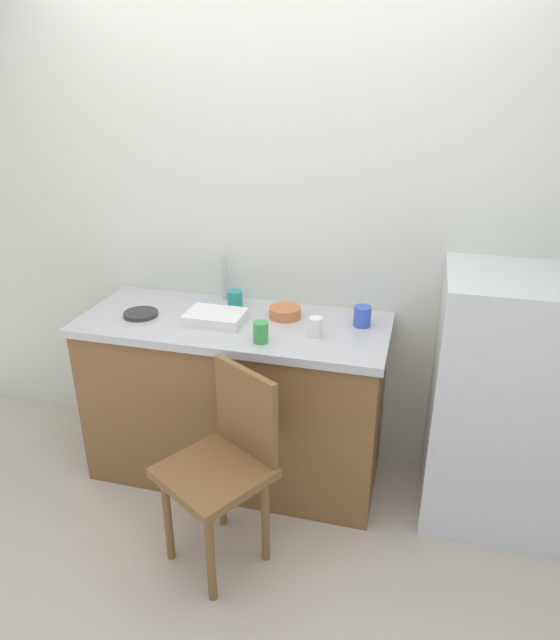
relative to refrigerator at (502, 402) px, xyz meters
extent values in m
plane|color=#BCB2A3|center=(-1.14, -0.67, -0.61)|extent=(8.00, 8.00, 0.00)
cube|color=silver|center=(-1.14, 0.33, 0.66)|extent=(4.80, 0.10, 2.54)
cube|color=brown|center=(-1.29, -0.02, -0.19)|extent=(1.48, 0.60, 0.85)
cube|color=#B7B7BC|center=(-1.29, -0.02, 0.26)|extent=(1.52, 0.64, 0.04)
cylinder|color=#B7B7BC|center=(-1.42, 0.23, 0.40)|extent=(0.02, 0.02, 0.25)
cube|color=silver|center=(0.00, 0.00, 0.00)|extent=(0.63, 0.57, 1.22)
cylinder|color=brown|center=(-1.38, -0.70, -0.39)|extent=(0.04, 0.04, 0.45)
cylinder|color=brown|center=(-1.12, -0.85, -0.39)|extent=(0.04, 0.04, 0.45)
cylinder|color=brown|center=(-1.22, -0.44, -0.39)|extent=(0.04, 0.04, 0.45)
cylinder|color=brown|center=(-0.97, -0.59, -0.39)|extent=(0.04, 0.04, 0.45)
cube|color=brown|center=(-1.17, -0.65, -0.14)|extent=(0.55, 0.55, 0.04)
cube|color=brown|center=(-1.08, -0.49, 0.08)|extent=(0.32, 0.21, 0.40)
cube|color=white|center=(-1.37, -0.06, 0.30)|extent=(0.28, 0.20, 0.05)
cylinder|color=#C67042|center=(-1.05, 0.08, 0.30)|extent=(0.16, 0.16, 0.05)
cylinder|color=#2D2D2D|center=(-1.75, -0.08, 0.29)|extent=(0.17, 0.17, 0.02)
cylinder|color=green|center=(-1.09, -0.22, 0.32)|extent=(0.07, 0.07, 0.10)
cylinder|color=blue|center=(-0.67, 0.08, 0.32)|extent=(0.08, 0.08, 0.10)
cylinder|color=teal|center=(-1.33, 0.14, 0.32)|extent=(0.08, 0.08, 0.09)
cylinder|color=white|center=(-0.86, -0.09, 0.32)|extent=(0.06, 0.06, 0.09)
camera|label=1|loc=(-0.43, -2.40, 1.37)|focal=31.47mm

